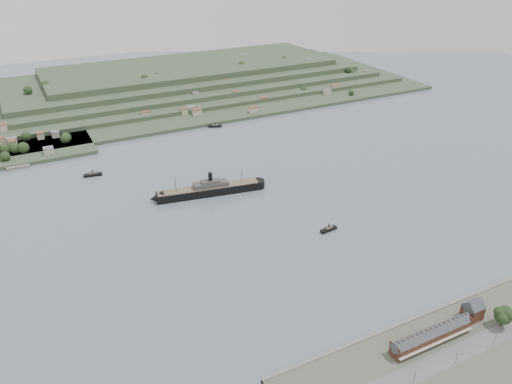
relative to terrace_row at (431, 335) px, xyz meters
name	(u,v)px	position (x,y,z in m)	size (l,w,h in m)	color
ground	(295,212)	(10.00, 168.02, -6.84)	(1400.00, 1400.00, 0.00)	slate
near_shore	(468,359)	(10.00, -18.73, -5.83)	(220.00, 80.00, 2.60)	#4C5142
terrace_row	(431,335)	(0.00, 0.00, 0.00)	(55.60, 9.80, 11.07)	#462619
gabled_building	(473,310)	(37.50, 4.02, 1.34)	(10.40, 10.18, 14.09)	#462619
far_peninsula	(176,84)	(37.91, 561.12, 5.04)	(760.00, 309.00, 30.00)	#384931
steamship	(206,190)	(-46.46, 232.07, -2.10)	(106.63, 28.59, 25.68)	black
tugboat	(329,229)	(18.06, 130.08, -5.20)	(15.30, 5.73, 6.72)	black
ferry_west	(93,174)	(-130.82, 319.60, -5.24)	(18.26, 7.63, 6.64)	black
ferry_east	(215,126)	(29.76, 393.02, -5.37)	(16.88, 9.75, 6.11)	black
fig_tree	(504,315)	(47.36, -9.97, 3.87)	(12.79, 11.08, 14.28)	#42311E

